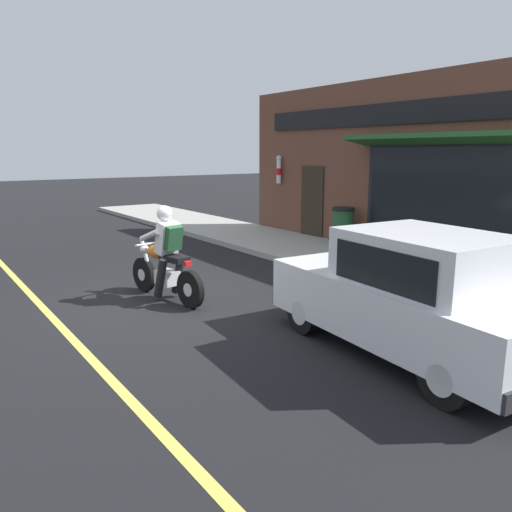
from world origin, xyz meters
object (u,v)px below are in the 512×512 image
(car_hatchback, at_px, (412,295))
(trash_bin, at_px, (343,227))
(motorcycle_with_rider, at_px, (166,261))
(fire_hydrant, at_px, (422,261))

(car_hatchback, xyz_separation_m, trash_bin, (4.02, 5.21, -0.13))
(motorcycle_with_rider, xyz_separation_m, car_hatchback, (1.46, -3.93, 0.09))
(motorcycle_with_rider, xyz_separation_m, fire_hydrant, (3.98, -2.22, -0.11))
(motorcycle_with_rider, height_order, fire_hydrant, motorcycle_with_rider)
(fire_hydrant, bearing_deg, motorcycle_with_rider, 150.80)
(car_hatchback, distance_m, trash_bin, 6.58)
(motorcycle_with_rider, distance_m, fire_hydrant, 4.56)
(fire_hydrant, bearing_deg, car_hatchback, -145.84)
(car_hatchback, bearing_deg, trash_bin, 52.33)
(motorcycle_with_rider, height_order, trash_bin, motorcycle_with_rider)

